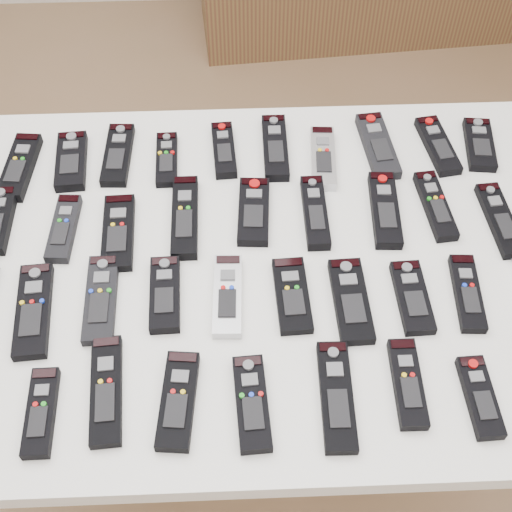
{
  "coord_description": "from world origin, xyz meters",
  "views": [
    {
      "loc": [
        -0.04,
        -0.89,
        1.88
      ],
      "look_at": [
        -0.0,
        -0.08,
        0.8
      ],
      "focal_mm": 50.0,
      "sensor_mm": 36.0,
      "label": 1
    }
  ],
  "objects_px": {
    "remote_14": "(254,211)",
    "remote_17": "(435,206)",
    "remote_13": "(185,217)",
    "remote_26": "(412,297)",
    "remote_18": "(500,220)",
    "remote_20": "(33,311)",
    "remote_32": "(178,400)",
    "remote_9": "(480,145)",
    "remote_12": "(118,232)",
    "remote_4": "(224,150)",
    "remote_24": "(292,295)",
    "remote_5": "(275,148)",
    "remote_25": "(351,301)",
    "remote_16": "(385,210)",
    "remote_27": "(467,293)",
    "remote_34": "(337,396)",
    "remote_23": "(228,296)",
    "remote_15": "(315,212)",
    "remote_21": "(101,299)",
    "remote_0": "(20,167)",
    "remote_2": "(118,155)",
    "remote_35": "(408,383)",
    "table": "(256,280)",
    "remote_6": "(323,158)",
    "remote_31": "(106,390)",
    "remote_1": "(71,161)",
    "remote_22": "(165,294)",
    "remote_7": "(378,146)",
    "remote_8": "(438,146)",
    "remote_33": "(252,403)",
    "remote_3": "(167,159)",
    "remote_11": "(64,228)",
    "remote_36": "(480,397)",
    "remote_30": "(41,412)"
  },
  "relations": [
    {
      "from": "remote_6",
      "to": "remote_18",
      "type": "relative_size",
      "value": 0.93
    },
    {
      "from": "remote_7",
      "to": "remote_24",
      "type": "xyz_separation_m",
      "value": [
        -0.21,
        -0.38,
        -0.0
      ]
    },
    {
      "from": "remote_3",
      "to": "remote_23",
      "type": "xyz_separation_m",
      "value": [
        0.12,
        -0.36,
        0.0
      ]
    },
    {
      "from": "remote_4",
      "to": "remote_24",
      "type": "relative_size",
      "value": 0.96
    },
    {
      "from": "remote_16",
      "to": "remote_31",
      "type": "relative_size",
      "value": 0.95
    },
    {
      "from": "remote_25",
      "to": "remote_31",
      "type": "xyz_separation_m",
      "value": [
        -0.43,
        -0.16,
        -0.0
      ]
    },
    {
      "from": "remote_24",
      "to": "remote_35",
      "type": "xyz_separation_m",
      "value": [
        0.18,
        -0.19,
        0.0
      ]
    },
    {
      "from": "remote_18",
      "to": "remote_9",
      "type": "bearing_deg",
      "value": 83.18
    },
    {
      "from": "remote_9",
      "to": "remote_12",
      "type": "relative_size",
      "value": 0.82
    },
    {
      "from": "remote_2",
      "to": "remote_6",
      "type": "xyz_separation_m",
      "value": [
        0.44,
        -0.03,
        0.0
      ]
    },
    {
      "from": "remote_11",
      "to": "remote_34",
      "type": "xyz_separation_m",
      "value": [
        0.5,
        -0.38,
        -0.0
      ]
    },
    {
      "from": "remote_16",
      "to": "remote_27",
      "type": "distance_m",
      "value": 0.24
    },
    {
      "from": "remote_14",
      "to": "remote_17",
      "type": "distance_m",
      "value": 0.37
    },
    {
      "from": "remote_7",
      "to": "remote_9",
      "type": "distance_m",
      "value": 0.22
    },
    {
      "from": "remote_32",
      "to": "remote_9",
      "type": "bearing_deg",
      "value": 47.72
    },
    {
      "from": "remote_25",
      "to": "remote_0",
      "type": "bearing_deg",
      "value": 149.04
    },
    {
      "from": "remote_18",
      "to": "remote_20",
      "type": "height_order",
      "value": "remote_20"
    },
    {
      "from": "table",
      "to": "remote_20",
      "type": "height_order",
      "value": "remote_20"
    },
    {
      "from": "remote_3",
      "to": "remote_11",
      "type": "distance_m",
      "value": 0.27
    },
    {
      "from": "remote_33",
      "to": "remote_36",
      "type": "height_order",
      "value": "remote_33"
    },
    {
      "from": "remote_5",
      "to": "remote_22",
      "type": "xyz_separation_m",
      "value": [
        -0.22,
        -0.37,
        0.0
      ]
    },
    {
      "from": "remote_2",
      "to": "remote_22",
      "type": "relative_size",
      "value": 1.1
    },
    {
      "from": "remote_1",
      "to": "remote_3",
      "type": "bearing_deg",
      "value": -3.94
    },
    {
      "from": "remote_12",
      "to": "remote_30",
      "type": "distance_m",
      "value": 0.39
    },
    {
      "from": "remote_14",
      "to": "remote_26",
      "type": "xyz_separation_m",
      "value": [
        0.28,
        -0.22,
        -0.0
      ]
    },
    {
      "from": "remote_0",
      "to": "remote_7",
      "type": "bearing_deg",
      "value": 7.89
    },
    {
      "from": "remote_23",
      "to": "remote_15",
      "type": "bearing_deg",
      "value": 49.07
    },
    {
      "from": "remote_4",
      "to": "remote_33",
      "type": "relative_size",
      "value": 0.92
    },
    {
      "from": "remote_8",
      "to": "remote_32",
      "type": "xyz_separation_m",
      "value": [
        -0.55,
        -0.58,
        0.0
      ]
    },
    {
      "from": "remote_32",
      "to": "remote_34",
      "type": "xyz_separation_m",
      "value": [
        0.26,
        -0.0,
        -0.0
      ]
    },
    {
      "from": "remote_14",
      "to": "remote_20",
      "type": "relative_size",
      "value": 0.85
    },
    {
      "from": "remote_17",
      "to": "remote_4",
      "type": "bearing_deg",
      "value": 151.71
    },
    {
      "from": "remote_5",
      "to": "remote_25",
      "type": "relative_size",
      "value": 1.03
    },
    {
      "from": "remote_12",
      "to": "remote_16",
      "type": "bearing_deg",
      "value": 2.01
    },
    {
      "from": "remote_12",
      "to": "remote_18",
      "type": "distance_m",
      "value": 0.76
    },
    {
      "from": "remote_35",
      "to": "table",
      "type": "bearing_deg",
      "value": 132.55
    },
    {
      "from": "remote_11",
      "to": "remote_24",
      "type": "height_order",
      "value": "remote_11"
    },
    {
      "from": "remote_1",
      "to": "remote_27",
      "type": "distance_m",
      "value": 0.85
    },
    {
      "from": "remote_4",
      "to": "remote_21",
      "type": "height_order",
      "value": "remote_4"
    },
    {
      "from": "remote_9",
      "to": "remote_14",
      "type": "distance_m",
      "value": 0.53
    },
    {
      "from": "remote_15",
      "to": "remote_6",
      "type": "bearing_deg",
      "value": 78.14
    },
    {
      "from": "remote_13",
      "to": "remote_26",
      "type": "height_order",
      "value": "remote_13"
    },
    {
      "from": "remote_0",
      "to": "remote_2",
      "type": "distance_m",
      "value": 0.21
    },
    {
      "from": "remote_30",
      "to": "remote_35",
      "type": "distance_m",
      "value": 0.61
    },
    {
      "from": "table",
      "to": "remote_33",
      "type": "bearing_deg",
      "value": -93.56
    },
    {
      "from": "remote_23",
      "to": "remote_12",
      "type": "bearing_deg",
      "value": 145.24
    },
    {
      "from": "remote_1",
      "to": "remote_9",
      "type": "distance_m",
      "value": 0.88
    },
    {
      "from": "remote_8",
      "to": "table",
      "type": "bearing_deg",
      "value": -153.06
    },
    {
      "from": "remote_7",
      "to": "remote_31",
      "type": "height_order",
      "value": "remote_7"
    },
    {
      "from": "remote_15",
      "to": "remote_25",
      "type": "xyz_separation_m",
      "value": [
        0.05,
        -0.21,
        -0.0
      ]
    }
  ]
}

